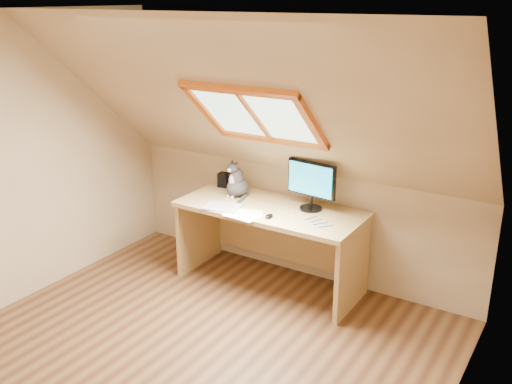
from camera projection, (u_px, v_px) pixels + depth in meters
The scene contains 10 objects.
ground at pixel (178, 365), 4.06m from camera, with size 3.50×3.50×0.00m, color brown.
room_shell at pixel (158, 177), 3.51m from camera, with size 3.52×3.52×2.41m.
desk at pixel (274, 229), 5.08m from camera, with size 1.64×0.72×0.75m.
monitor at pixel (311, 182), 4.82m from camera, with size 0.46×0.19×0.42m.
cat at pixel (237, 183), 5.18m from camera, with size 0.25×0.28×0.36m.
desk_speaker at pixel (224, 180), 5.46m from camera, with size 0.09×0.09×0.14m, color black.
graphics_tablet at pixel (222, 207), 4.94m from camera, with size 0.31×0.22×0.01m, color #B2B2B7.
mouse at pixel (269, 216), 4.71m from camera, with size 0.05×0.09×0.03m, color black.
papers at pixel (239, 213), 4.82m from camera, with size 0.33×0.27×0.00m.
cables at pixel (307, 220), 4.65m from camera, with size 0.51×0.26×0.01m.
Camera 1 is at (2.29, -2.62, 2.49)m, focal length 40.00 mm.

